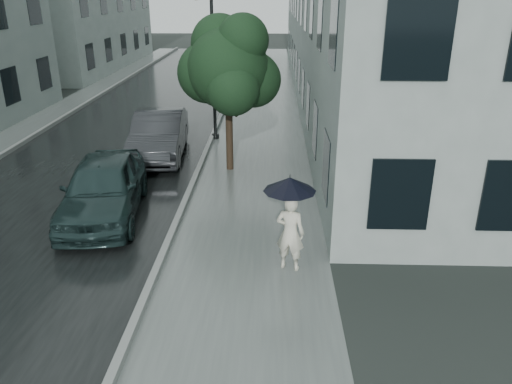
{
  "coord_description": "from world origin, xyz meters",
  "views": [
    {
      "loc": [
        0.75,
        -7.75,
        5.39
      ],
      "look_at": [
        0.41,
        2.26,
        1.3
      ],
      "focal_mm": 35.0,
      "sensor_mm": 36.0,
      "label": 1
    }
  ],
  "objects_px": {
    "pedestrian": "(290,233)",
    "car_near": "(103,187)",
    "car_far": "(159,135)",
    "lamp_post": "(209,58)",
    "street_tree": "(228,67)"
  },
  "relations": [
    {
      "from": "street_tree",
      "to": "car_near",
      "type": "bearing_deg",
      "value": -127.55
    },
    {
      "from": "lamp_post",
      "to": "car_near",
      "type": "xyz_separation_m",
      "value": [
        -1.88,
        -7.15,
        -2.27
      ]
    },
    {
      "from": "pedestrian",
      "to": "car_near",
      "type": "relative_size",
      "value": 0.36
    },
    {
      "from": "car_far",
      "to": "car_near",
      "type": "bearing_deg",
      "value": -98.84
    },
    {
      "from": "pedestrian",
      "to": "lamp_post",
      "type": "height_order",
      "value": "lamp_post"
    },
    {
      "from": "pedestrian",
      "to": "car_near",
      "type": "height_order",
      "value": "pedestrian"
    },
    {
      "from": "street_tree",
      "to": "pedestrian",
      "type": "bearing_deg",
      "value": -74.37
    },
    {
      "from": "lamp_post",
      "to": "pedestrian",
      "type": "bearing_deg",
      "value": -69.01
    },
    {
      "from": "street_tree",
      "to": "car_far",
      "type": "xyz_separation_m",
      "value": [
        -2.52,
        1.16,
        -2.45
      ]
    },
    {
      "from": "street_tree",
      "to": "lamp_post",
      "type": "distance_m",
      "value": 3.55
    },
    {
      "from": "pedestrian",
      "to": "car_far",
      "type": "xyz_separation_m",
      "value": [
        -4.26,
        7.37,
        -0.05
      ]
    },
    {
      "from": "pedestrian",
      "to": "lamp_post",
      "type": "relative_size",
      "value": 0.3
    },
    {
      "from": "car_far",
      "to": "lamp_post",
      "type": "bearing_deg",
      "value": 51.1
    },
    {
      "from": "car_near",
      "to": "car_far",
      "type": "relative_size",
      "value": 0.97
    },
    {
      "from": "pedestrian",
      "to": "lamp_post",
      "type": "bearing_deg",
      "value": -56.74
    }
  ]
}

